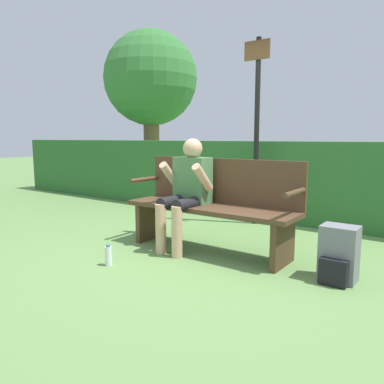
{
  "coord_description": "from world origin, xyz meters",
  "views": [
    {
      "loc": [
        2.12,
        -3.23,
        1.2
      ],
      "look_at": [
        -0.15,
        -0.1,
        0.63
      ],
      "focal_mm": 35.0,
      "sensor_mm": 36.0,
      "label": 1
    }
  ],
  "objects_px": {
    "park_bench": "(213,204)",
    "water_bottle": "(108,256)",
    "person_seated": "(187,187)",
    "signpost": "(257,121)",
    "backpack": "(338,255)",
    "tree": "(151,80)"
  },
  "relations": [
    {
      "from": "park_bench",
      "to": "water_bottle",
      "type": "xyz_separation_m",
      "value": [
        -0.51,
        -1.01,
        -0.4
      ]
    },
    {
      "from": "person_seated",
      "to": "signpost",
      "type": "xyz_separation_m",
      "value": [
        0.05,
        1.51,
        0.74
      ]
    },
    {
      "from": "backpack",
      "to": "signpost",
      "type": "distance_m",
      "value": 2.47
    },
    {
      "from": "signpost",
      "to": "tree",
      "type": "height_order",
      "value": "tree"
    },
    {
      "from": "person_seated",
      "to": "backpack",
      "type": "xyz_separation_m",
      "value": [
        1.59,
        -0.01,
        -0.45
      ]
    },
    {
      "from": "backpack",
      "to": "signpost",
      "type": "bearing_deg",
      "value": 135.19
    },
    {
      "from": "park_bench",
      "to": "tree",
      "type": "relative_size",
      "value": 0.53
    },
    {
      "from": "park_bench",
      "to": "tree",
      "type": "bearing_deg",
      "value": 139.62
    },
    {
      "from": "park_bench",
      "to": "signpost",
      "type": "bearing_deg",
      "value": 98.09
    },
    {
      "from": "water_bottle",
      "to": "signpost",
      "type": "distance_m",
      "value": 2.76
    },
    {
      "from": "backpack",
      "to": "signpost",
      "type": "xyz_separation_m",
      "value": [
        -1.54,
        1.53,
        1.19
      ]
    },
    {
      "from": "backpack",
      "to": "park_bench",
      "type": "bearing_deg",
      "value": 173.98
    },
    {
      "from": "park_bench",
      "to": "backpack",
      "type": "relative_size",
      "value": 4.0
    },
    {
      "from": "person_seated",
      "to": "signpost",
      "type": "relative_size",
      "value": 0.47
    },
    {
      "from": "park_bench",
      "to": "tree",
      "type": "height_order",
      "value": "tree"
    },
    {
      "from": "backpack",
      "to": "person_seated",
      "type": "bearing_deg",
      "value": 179.57
    },
    {
      "from": "tree",
      "to": "person_seated",
      "type": "bearing_deg",
      "value": -43.51
    },
    {
      "from": "tree",
      "to": "water_bottle",
      "type": "bearing_deg",
      "value": -52.51
    },
    {
      "from": "water_bottle",
      "to": "tree",
      "type": "relative_size",
      "value": 0.06
    },
    {
      "from": "park_bench",
      "to": "person_seated",
      "type": "height_order",
      "value": "person_seated"
    },
    {
      "from": "person_seated",
      "to": "water_bottle",
      "type": "height_order",
      "value": "person_seated"
    },
    {
      "from": "park_bench",
      "to": "backpack",
      "type": "height_order",
      "value": "park_bench"
    }
  ]
}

